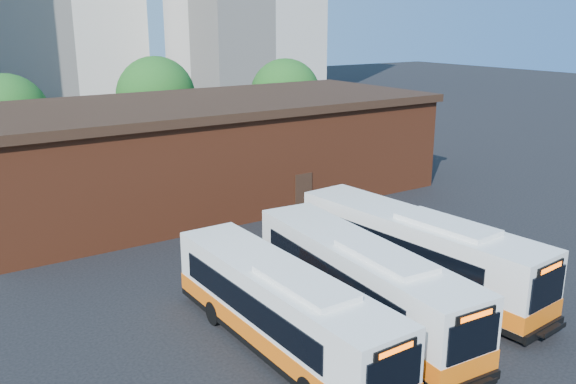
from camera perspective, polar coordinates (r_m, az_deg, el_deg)
ground at (r=25.28m, az=14.48°, el=-11.04°), size 220.00×220.00×0.00m
bus_west at (r=21.52m, az=-0.63°, el=-11.20°), size 2.53×11.62×3.15m
bus_midwest at (r=23.65m, az=6.77°, el=-8.60°), size 3.32×12.10×3.26m
bus_mideast at (r=26.83m, az=11.89°, el=-5.67°), size 3.53×12.54×3.38m
transit_worker at (r=26.39m, az=23.26°, el=-8.40°), size 0.59×0.78×1.92m
depot_building at (r=39.54m, az=-7.16°, el=4.09°), size 28.60×12.60×6.40m
tree_west at (r=47.68m, az=-24.84°, el=6.45°), size 6.00×6.00×7.65m
tree_mid at (r=52.70m, az=-12.24°, el=8.78°), size 6.56×6.56×8.36m
tree_east at (r=55.16m, az=-0.25°, el=9.17°), size 6.24×6.24×7.96m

